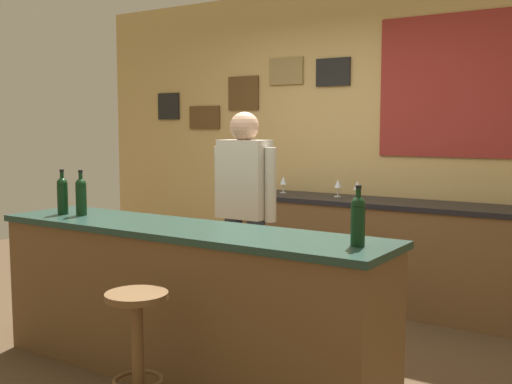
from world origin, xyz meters
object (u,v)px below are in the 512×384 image
(wine_glass_a, at_px, (270,180))
(wine_glass_d, at_px, (357,186))
(wine_bottle_a, at_px, (62,194))
(wine_bottle_c, at_px, (358,219))
(wine_glass_c, at_px, (338,184))
(bartender, at_px, (245,207))
(wine_glass_b, at_px, (283,181))
(wine_bottle_b, at_px, (81,195))
(bar_stool, at_px, (137,335))

(wine_glass_a, relative_size, wine_glass_d, 1.00)
(wine_bottle_a, relative_size, wine_bottle_c, 1.00)
(wine_bottle_c, distance_m, wine_glass_c, 2.38)
(bartender, xyz_separation_m, wine_bottle_a, (-0.90, -0.87, 0.12))
(wine_bottle_a, xyz_separation_m, wine_glass_b, (0.46, 2.16, -0.05))
(bartender, relative_size, wine_glass_a, 10.45)
(wine_bottle_b, bearing_deg, wine_bottle_a, -169.35)
(wine_glass_c, bearing_deg, wine_glass_a, 177.32)
(wine_bottle_b, relative_size, wine_glass_a, 1.97)
(wine_bottle_c, relative_size, wine_glass_a, 1.97)
(bar_stool, bearing_deg, wine_glass_c, 94.17)
(bartender, relative_size, wine_bottle_a, 5.29)
(bar_stool, bearing_deg, wine_glass_b, 105.70)
(wine_glass_b, bearing_deg, wine_bottle_c, -51.23)
(bartender, bearing_deg, bar_stool, -77.54)
(wine_bottle_b, distance_m, wine_glass_c, 2.30)
(wine_bottle_b, distance_m, wine_glass_d, 2.32)
(wine_glass_b, bearing_deg, bartender, -70.84)
(wine_bottle_b, distance_m, wine_glass_a, 2.16)
(bartender, xyz_separation_m, wine_glass_b, (-0.45, 1.29, 0.07))
(wine_bottle_b, bearing_deg, wine_glass_d, 62.22)
(bartender, height_order, wine_bottle_b, bartender)
(bartender, distance_m, wine_glass_b, 1.37)
(wine_bottle_b, bearing_deg, wine_glass_a, 86.38)
(wine_bottle_a, relative_size, wine_glass_b, 1.97)
(bartender, relative_size, wine_bottle_b, 5.29)
(wine_bottle_c, relative_size, wine_glass_d, 1.97)
(wine_bottle_a, distance_m, wine_glass_a, 2.21)
(wine_glass_b, bearing_deg, wine_bottle_b, -98.09)
(wine_glass_a, bearing_deg, wine_bottle_c, -48.94)
(wine_bottle_b, height_order, wine_glass_b, wine_bottle_b)
(wine_bottle_c, bearing_deg, wine_bottle_a, -178.56)
(wine_glass_b, xyz_separation_m, wine_glass_d, (0.78, -0.08, 0.00))
(bartender, height_order, wine_bottle_a, bartender)
(wine_glass_d, bearing_deg, bar_stool, -90.37)
(wine_bottle_b, relative_size, wine_glass_b, 1.97)
(wine_glass_b, distance_m, wine_glass_d, 0.78)
(wine_bottle_b, height_order, wine_glass_d, wine_bottle_b)
(wine_bottle_c, bearing_deg, bar_stool, -146.97)
(bar_stool, height_order, wine_glass_a, wine_glass_a)
(wine_bottle_a, distance_m, wine_bottle_b, 0.16)
(bartender, xyz_separation_m, wine_bottle_b, (-0.75, -0.84, 0.12))
(wine_glass_b, relative_size, wine_glass_d, 1.00)
(bar_stool, height_order, wine_glass_c, wine_glass_c)
(wine_bottle_a, xyz_separation_m, wine_glass_c, (1.02, 2.15, -0.05))
(wine_glass_b, bearing_deg, bar_stool, -74.30)
(bar_stool, xyz_separation_m, wine_glass_c, (-0.20, 2.71, 0.55))
(bartender, distance_m, wine_bottle_a, 1.26)
(wine_bottle_c, bearing_deg, wine_glass_a, 131.06)
(bartender, height_order, wine_glass_b, bartender)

